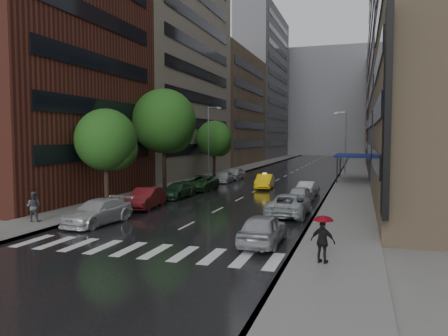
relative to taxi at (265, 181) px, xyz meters
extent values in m
plane|color=gray|center=(-0.44, -24.27, -0.75)|extent=(220.00, 220.00, 0.00)
cube|color=black|center=(-0.44, 25.73, -0.75)|extent=(14.00, 140.00, 0.01)
cube|color=gray|center=(-9.44, 25.73, -0.68)|extent=(4.00, 140.00, 0.15)
cube|color=gray|center=(8.56, 25.73, -0.68)|extent=(4.00, 140.00, 0.15)
cube|color=silver|center=(-6.54, -26.27, -0.74)|extent=(0.55, 2.80, 0.01)
cube|color=silver|center=(-5.14, -26.27, -0.74)|extent=(0.55, 2.80, 0.01)
cube|color=silver|center=(-3.74, -26.27, -0.74)|extent=(0.55, 2.80, 0.01)
cube|color=silver|center=(-2.34, -26.27, -0.74)|extent=(0.55, 2.80, 0.01)
cube|color=silver|center=(-0.94, -26.27, -0.74)|extent=(0.55, 2.80, 0.01)
cube|color=silver|center=(0.46, -26.27, -0.74)|extent=(0.55, 2.80, 0.01)
cube|color=silver|center=(1.86, -26.27, -0.74)|extent=(0.55, 2.80, 0.01)
cube|color=silver|center=(3.26, -26.27, -0.74)|extent=(0.55, 2.80, 0.01)
cube|color=silver|center=(4.66, -26.27, -0.74)|extent=(0.55, 2.80, 0.01)
cube|color=silver|center=(6.06, -26.27, -0.74)|extent=(0.55, 2.80, 0.01)
cube|color=maroon|center=(-15.44, -12.27, 12.25)|extent=(8.00, 20.00, 26.00)
cube|color=gray|center=(-15.44, 11.73, 16.25)|extent=(8.00, 28.00, 34.00)
cube|color=#937A5B|center=(-15.44, 39.73, 10.25)|extent=(8.00, 28.00, 22.00)
cube|color=slate|center=(-15.44, 69.73, 18.25)|extent=(8.00, 32.00, 38.00)
cube|color=slate|center=(14.56, 11.73, 11.25)|extent=(8.00, 28.00, 24.00)
cube|color=maroon|center=(14.56, 39.73, 17.25)|extent=(8.00, 28.00, 36.00)
cube|color=gray|center=(14.56, 69.73, 13.25)|extent=(8.00, 32.00, 28.00)
cube|color=black|center=(10.66, -22.27, 5.75)|extent=(0.30, 2.20, 10.00)
cube|color=slate|center=(-0.44, 93.73, 15.25)|extent=(40.00, 14.00, 32.00)
cylinder|color=#382619|center=(-9.04, -15.41, 1.31)|extent=(0.40, 0.40, 4.13)
sphere|color=#1E5116|center=(-9.04, -15.41, 4.41)|extent=(4.72, 4.72, 4.72)
cylinder|color=#382619|center=(-9.04, -5.10, 2.03)|extent=(0.40, 0.40, 5.55)
sphere|color=#1E5116|center=(-9.04, -5.10, 6.19)|extent=(6.35, 6.35, 6.35)
cylinder|color=#382619|center=(-9.04, 10.20, 1.33)|extent=(0.40, 0.40, 4.16)
sphere|color=#1E5116|center=(-9.04, 10.20, 4.44)|extent=(4.75, 4.75, 4.75)
imported|color=yellow|center=(0.00, 0.00, 0.00)|extent=(1.97, 4.68, 1.50)
imported|color=#BCBCBC|center=(-5.84, -21.47, 0.01)|extent=(2.64, 5.44, 1.52)
imported|color=#591116|center=(-5.84, -15.21, 0.03)|extent=(2.13, 4.86, 1.55)
imported|color=#16321D|center=(-5.84, -9.22, -0.09)|extent=(2.24, 4.72, 1.33)
imported|color=#1C3E1D|center=(-5.84, -3.50, 0.00)|extent=(2.53, 5.41, 1.50)
imported|color=#B4B7BE|center=(-5.84, 4.60, -0.07)|extent=(1.77, 4.05, 1.36)
imported|color=silver|center=(-5.84, 9.11, -0.01)|extent=(1.94, 4.42, 1.48)
imported|color=#9A9A9F|center=(4.96, -23.45, 0.04)|extent=(1.90, 4.64, 1.57)
imported|color=#9FA6A9|center=(4.96, -15.14, 0.02)|extent=(2.65, 5.57, 1.53)
imported|color=#ABABB1|center=(4.96, -8.95, -0.05)|extent=(2.06, 4.25, 1.40)
imported|color=#ABABB0|center=(4.96, -3.90, -0.09)|extent=(1.80, 4.15, 1.33)
imported|color=#47474B|center=(-9.65, -22.58, 0.33)|extent=(1.06, 0.92, 1.87)
imported|color=black|center=(-9.65, -22.58, 1.05)|extent=(0.96, 0.98, 0.88)
imported|color=black|center=(8.11, -26.36, 0.30)|extent=(1.14, 0.74, 1.80)
imported|color=#A30C1A|center=(8.11, -26.36, 1.05)|extent=(0.82, 0.82, 0.72)
cylinder|color=gray|center=(-8.24, 5.73, 3.90)|extent=(0.18, 0.18, 9.00)
cube|color=gray|center=(-6.84, 5.73, 8.10)|extent=(0.50, 0.22, 0.16)
cylinder|color=gray|center=(7.36, 20.73, 3.90)|extent=(0.18, 0.18, 9.00)
cube|color=gray|center=(5.96, 20.73, 8.10)|extent=(0.50, 0.22, 0.16)
cube|color=navy|center=(8.56, 10.73, 2.40)|extent=(4.00, 8.00, 0.25)
cylinder|color=black|center=(6.96, 6.93, 0.90)|extent=(0.12, 0.12, 3.00)
cylinder|color=black|center=(6.96, 14.53, 0.90)|extent=(0.12, 0.12, 3.00)
camera|label=1|loc=(9.53, -44.45, 4.57)|focal=35.00mm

